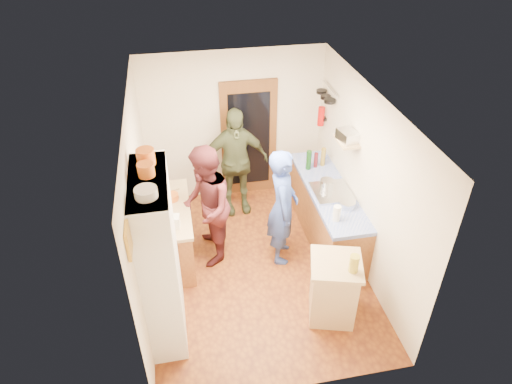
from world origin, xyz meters
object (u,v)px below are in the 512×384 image
object	(u,v)px
island_base	(333,290)
person_back	(236,162)
hutch_body	(160,259)
person_hob	(285,208)
person_left	(208,205)
right_counter_base	(326,214)

from	to	relation	value
island_base	person_back	bearing A→B (deg)	108.54
hutch_body	island_base	xyz separation A→B (m)	(2.08, -0.26, -0.67)
person_back	island_base	bearing A→B (deg)	-73.72
person_hob	person_back	distance (m)	1.41
person_hob	person_back	world-z (taller)	person_back
hutch_body	person_left	world-z (taller)	hutch_body
island_base	person_back	xyz separation A→B (m)	(-0.84, 2.51, 0.51)
island_base	person_hob	distance (m)	1.33
person_hob	person_back	xyz separation A→B (m)	(-0.50, 1.32, 0.03)
person_back	hutch_body	bearing A→B (deg)	-121.01
right_counter_base	island_base	world-z (taller)	island_base
island_base	person_left	size ratio (longest dim) A/B	0.47
hutch_body	person_back	distance (m)	2.58
island_base	person_back	world-z (taller)	person_back
island_base	hutch_body	bearing A→B (deg)	172.88
hutch_body	island_base	distance (m)	2.20
hutch_body	island_base	world-z (taller)	hutch_body
person_hob	person_back	size ratio (longest dim) A/B	0.96
island_base	person_back	distance (m)	2.70
island_base	person_back	size ratio (longest dim) A/B	0.46
right_counter_base	person_hob	world-z (taller)	person_hob
right_counter_base	person_hob	size ratio (longest dim) A/B	1.22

